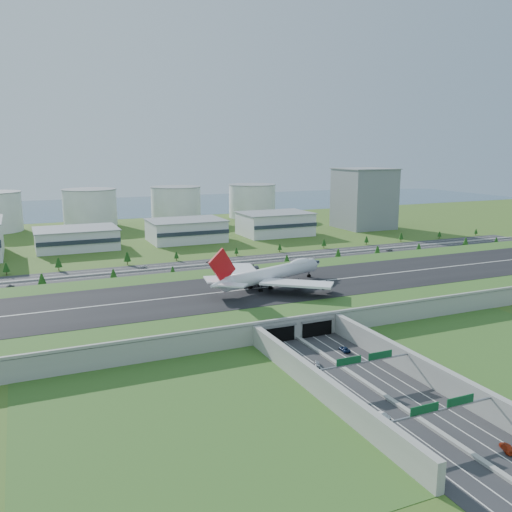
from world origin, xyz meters
name	(u,v)px	position (x,y,z in m)	size (l,w,h in m)	color
ground	(249,306)	(0.00, 0.00, 0.00)	(1200.00, 1200.00, 0.00)	#325119
airfield_deck	(249,297)	(0.00, -0.09, 4.12)	(520.00, 100.00, 9.20)	gray
underpass_road	(372,378)	(0.00, -99.42, 3.43)	(38.80, 120.40, 8.00)	#28282B
sign_gantry_near	(364,363)	(0.00, -95.04, 6.95)	(38.70, 0.70, 9.80)	gray
sign_gantry_far	(442,411)	(0.00, -130.04, 6.95)	(38.70, 0.70, 9.80)	gray
north_expressway	(191,267)	(0.00, 95.00, 0.06)	(560.00, 36.00, 0.12)	#28282B
tree_row	(199,260)	(4.99, 93.06, 4.60)	(504.70, 48.74, 8.50)	#3D2819
hangar_mid_a	(76,239)	(-60.00, 190.00, 7.50)	(58.00, 42.00, 15.00)	silver
hangar_mid_b	(186,231)	(25.00, 190.00, 8.50)	(58.00, 42.00, 17.00)	silver
hangar_mid_c	(275,224)	(105.00, 190.00, 9.50)	(58.00, 42.00, 19.00)	silver
office_tower	(364,199)	(200.00, 195.00, 27.50)	(46.00, 46.00, 55.00)	gray
fuel_tank_b	(90,208)	(-35.00, 310.00, 17.50)	(50.00, 50.00, 35.00)	silver
fuel_tank_c	(176,204)	(50.00, 310.00, 17.50)	(50.00, 50.00, 35.00)	silver
fuel_tank_d	(252,201)	(135.00, 310.00, 17.50)	(50.00, 50.00, 35.00)	silver
bay_water	(103,207)	(0.00, 480.00, 0.03)	(1200.00, 260.00, 0.06)	#38546C
boeing_747	(271,274)	(11.58, 0.17, 14.61)	(72.29, 67.09, 23.40)	white
car_0	(317,364)	(-6.91, -77.07, 0.91)	(1.86, 4.61, 1.57)	silver
car_1	(384,415)	(-8.22, -116.52, 0.80)	(1.45, 4.15, 1.37)	silver
car_2	(345,349)	(9.47, -69.05, 0.92)	(2.66, 5.77, 1.60)	#0C1D3F
car_3	(507,448)	(9.67, -142.91, 0.96)	(2.35, 5.77, 1.67)	#B62F10
car_4	(10,286)	(-105.09, 84.44, 0.82)	(1.65, 4.11, 1.40)	slate
car_5	(210,262)	(14.34, 100.26, 0.88)	(1.61, 4.62, 1.52)	black
car_6	(389,250)	(148.94, 87.65, 0.83)	(2.35, 5.11, 1.42)	#AFAFB4
car_7	(142,267)	(-29.37, 103.04, 0.98)	(2.42, 5.94, 1.72)	silver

